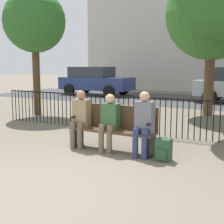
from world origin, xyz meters
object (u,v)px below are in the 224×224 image
seated_person_2 (144,121)px  tree_0 (35,22)px  backpack (164,150)px  seated_person_1 (109,120)px  seated_person_0 (80,116)px  tree_1 (212,14)px  parked_car_0 (95,80)px  park_bench (114,126)px

seated_person_2 → tree_0: 6.48m
backpack → tree_0: (-5.65, 3.03, 2.95)m
seated_person_1 → backpack: seated_person_1 is taller
seated_person_1 → backpack: bearing=-3.9°
seated_person_0 → seated_person_2: 1.43m
backpack → tree_0: 7.06m
seated_person_1 → tree_1: 6.34m
seated_person_0 → parked_car_0: parked_car_0 is taller
seated_person_1 → seated_person_2: seated_person_2 is taller
seated_person_1 → tree_0: bearing=146.6°
seated_person_0 → seated_person_1: 0.69m
seated_person_0 → backpack: bearing=-2.5°
seated_person_2 → tree_1: tree_1 is taller
park_bench → backpack: size_ratio=4.42×
parked_car_0 → backpack: bearing=-53.1°
park_bench → tree_1: tree_1 is taller
seated_person_0 → tree_0: size_ratio=0.29×
park_bench → seated_person_1: seated_person_1 is taller
park_bench → seated_person_0: size_ratio=1.49×
tree_1 → seated_person_2: bearing=-90.7°
seated_person_0 → parked_car_0: (-5.75, 10.07, 0.17)m
park_bench → tree_0: (-4.52, 2.82, 2.65)m
seated_person_2 → seated_person_1: bearing=-179.6°
seated_person_1 → backpack: size_ratio=2.85×
park_bench → seated_person_2: seated_person_2 is taller
tree_0 → park_bench: bearing=-32.0°
backpack → parked_car_0: parked_car_0 is taller
tree_0 → backpack: bearing=-28.2°
backpack → tree_1: (-0.36, 5.73, 3.20)m
seated_person_1 → tree_1: size_ratio=0.23×
backpack → tree_1: size_ratio=0.08×
tree_0 → tree_1: bearing=27.0°
parked_car_0 → seated_person_0: bearing=-60.3°
tree_1 → parked_car_0: 8.87m
seated_person_0 → tree_1: (1.50, 5.65, 2.73)m
park_bench → tree_1: bearing=82.0°
tree_1 → park_bench: bearing=-98.0°
backpack → seated_person_2: bearing=169.1°
seated_person_2 → tree_1: bearing=89.3°
parked_car_0 → park_bench: bearing=-56.9°
seated_person_2 → parked_car_0: (-7.18, 10.07, 0.15)m
seated_person_0 → backpack: size_ratio=2.96×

